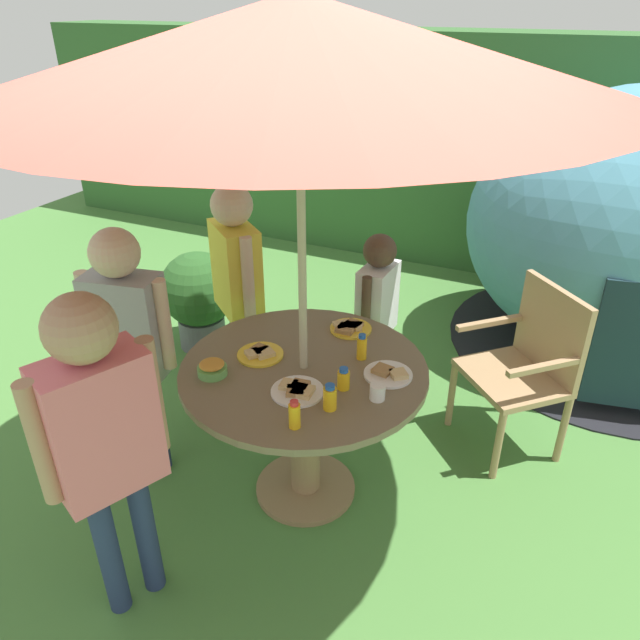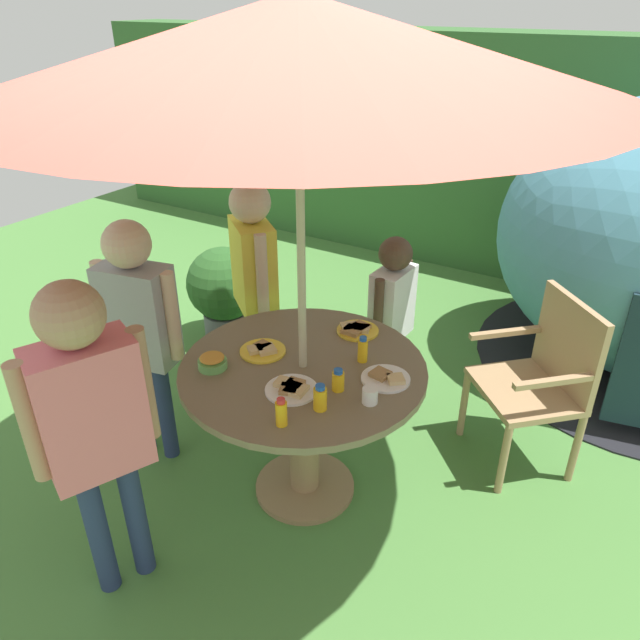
{
  "view_description": "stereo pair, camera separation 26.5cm",
  "coord_description": "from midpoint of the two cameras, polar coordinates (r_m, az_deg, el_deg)",
  "views": [
    {
      "loc": [
        1.03,
        -2.04,
        2.26
      ],
      "look_at": [
        0.05,
        0.06,
        0.99
      ],
      "focal_mm": 33.44,
      "sensor_mm": 36.0,
      "label": 1
    },
    {
      "loc": [
        1.26,
        -1.92,
        2.26
      ],
      "look_at": [
        0.05,
        0.06,
        0.99
      ],
      "focal_mm": 33.44,
      "sensor_mm": 36.0,
      "label": 2
    }
  ],
  "objects": [
    {
      "name": "child_in_grey_shirt",
      "position": [
        3.03,
        -20.37,
        -0.57
      ],
      "size": [
        0.45,
        0.26,
        1.36
      ],
      "rotation": [
        0.0,
        0.0,
        0.21
      ],
      "color": "navy",
      "rests_on": "ground_plane"
    },
    {
      "name": "child_in_pink_shirt",
      "position": [
        2.33,
        -23.35,
        -9.35
      ],
      "size": [
        0.34,
        0.45,
        1.43
      ],
      "rotation": [
        0.0,
        0.0,
        1.15
      ],
      "color": "navy",
      "rests_on": "ground_plane"
    },
    {
      "name": "plate_far_left",
      "position": [
        3.01,
        0.36,
        -0.79
      ],
      "size": [
        0.21,
        0.21,
        0.03
      ],
      "color": "yellow",
      "rests_on": "garden_table"
    },
    {
      "name": "juice_bottle_center_back",
      "position": [
        2.56,
        -0.69,
        -5.77
      ],
      "size": [
        0.05,
        0.05,
        0.1
      ],
      "color": "yellow",
      "rests_on": "garden_table"
    },
    {
      "name": "wooden_chair",
      "position": [
        3.35,
        17.17,
        -3.77
      ],
      "size": [
        0.68,
        0.68,
        0.94
      ],
      "rotation": [
        0.0,
        0.0,
        -0.81
      ],
      "color": "tan",
      "rests_on": "ground_plane"
    },
    {
      "name": "child_in_white_shirt",
      "position": [
        3.43,
        3.32,
        1.83
      ],
      "size": [
        0.19,
        0.38,
        1.11
      ],
      "rotation": [
        0.0,
        0.0,
        -1.62
      ],
      "color": "navy",
      "rests_on": "ground_plane"
    },
    {
      "name": "garden_table",
      "position": [
        2.85,
        -4.21,
        -7.75
      ],
      "size": [
        1.14,
        1.14,
        0.76
      ],
      "color": "#93704C",
      "rests_on": "ground_plane"
    },
    {
      "name": "snack_bowl",
      "position": [
        2.73,
        -13.05,
        -4.61
      ],
      "size": [
        0.13,
        0.13,
        0.07
      ],
      "color": "#66B259",
      "rests_on": "garden_table"
    },
    {
      "name": "juice_bottle_near_right",
      "position": [
        2.36,
        -5.71,
        -9.14
      ],
      "size": [
        0.05,
        0.05,
        0.12
      ],
      "color": "yellow",
      "rests_on": "garden_table"
    },
    {
      "name": "potted_plant",
      "position": [
        4.3,
        -13.28,
        2.29
      ],
      "size": [
        0.53,
        0.53,
        0.71
      ],
      "color": "#595960",
      "rests_on": "ground_plane"
    },
    {
      "name": "cup_near",
      "position": [
        2.51,
        2.51,
        -7.0
      ],
      "size": [
        0.07,
        0.07,
        0.07
      ],
      "primitive_type": "cylinder",
      "color": "white",
      "rests_on": "garden_table"
    },
    {
      "name": "child_in_yellow_shirt",
      "position": [
        3.46,
        -10.2,
        4.74
      ],
      "size": [
        0.4,
        0.38,
        1.38
      ],
      "rotation": [
        0.0,
        0.0,
        -0.68
      ],
      "color": "#3F3F47",
      "rests_on": "ground_plane"
    },
    {
      "name": "plate_near_left",
      "position": [
        2.84,
        -8.43,
        -3.28
      ],
      "size": [
        0.22,
        0.22,
        0.03
      ],
      "color": "yellow",
      "rests_on": "garden_table"
    },
    {
      "name": "hedge_backdrop",
      "position": [
        5.71,
        13.13,
        15.28
      ],
      "size": [
        9.0,
        0.7,
        2.0
      ],
      "primitive_type": "cube",
      "color": "#33602D",
      "rests_on": "ground_plane"
    },
    {
      "name": "juice_bottle_far_right",
      "position": [
        2.44,
        -2.17,
        -7.54
      ],
      "size": [
        0.06,
        0.06,
        0.12
      ],
      "color": "yellow",
      "rests_on": "garden_table"
    },
    {
      "name": "plate_mid_right",
      "position": [
        2.67,
        3.76,
        -5.23
      ],
      "size": [
        0.22,
        0.22,
        0.03
      ],
      "color": "white",
      "rests_on": "garden_table"
    },
    {
      "name": "patio_umbrella",
      "position": [
        2.3,
        -5.7,
        24.77
      ],
      "size": [
        2.41,
        2.41,
        2.27
      ],
      "color": "#B7AD8C",
      "rests_on": "ground_plane"
    },
    {
      "name": "plate_center_front",
      "position": [
        2.57,
        -5.15,
        -6.8
      ],
      "size": [
        0.23,
        0.23,
        0.03
      ],
      "color": "white",
      "rests_on": "garden_table"
    },
    {
      "name": "dome_tent",
      "position": [
        4.44,
        26.39,
        7.76
      ],
      "size": [
        2.59,
        2.59,
        1.8
      ],
      "rotation": [
        0.0,
        0.0,
        0.18
      ],
      "color": "teal",
      "rests_on": "ground_plane"
    },
    {
      "name": "juice_bottle_mid_left",
      "position": [
        2.76,
        1.29,
        -2.71
      ],
      "size": [
        0.05,
        0.05,
        0.13
      ],
      "color": "yellow",
      "rests_on": "garden_table"
    },
    {
      "name": "ground_plane",
      "position": [
        3.23,
        -3.83,
        -16.07
      ],
      "size": [
        10.0,
        10.0,
        0.02
      ],
      "primitive_type": "cube",
      "color": "#477A38"
    }
  ]
}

